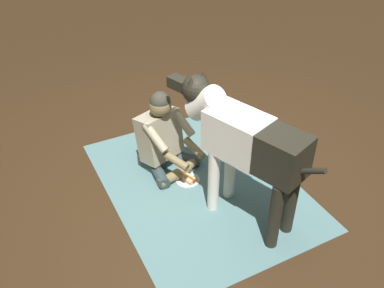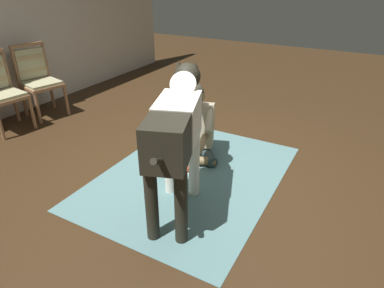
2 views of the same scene
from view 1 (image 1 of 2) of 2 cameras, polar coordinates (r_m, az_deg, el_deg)
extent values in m
plane|color=#332212|center=(4.06, 1.40, -4.50)|extent=(13.96, 13.96, 0.00)
cube|color=slate|center=(3.98, 1.03, -5.41)|extent=(2.19, 1.64, 0.01)
cube|color=#2E3E3F|center=(4.21, -4.58, -1.88)|extent=(0.34, 0.40, 0.12)
cylinder|color=#2E3E3F|center=(4.20, -1.55, -1.80)|extent=(0.36, 0.36, 0.11)
cylinder|color=olive|center=(4.08, -0.73, -3.18)|extent=(0.23, 0.37, 0.09)
cylinder|color=#2E3E3F|center=(4.03, -4.64, -3.75)|extent=(0.41, 0.15, 0.11)
cylinder|color=olive|center=(3.99, -2.42, -4.30)|extent=(0.19, 0.37, 0.09)
cube|color=tan|center=(4.02, -4.45, 1.21)|extent=(0.40, 0.47, 0.49)
cylinder|color=tan|center=(3.96, -1.28, 2.97)|extent=(0.30, 0.17, 0.24)
cylinder|color=olive|center=(3.92, 0.35, -0.60)|extent=(0.28, 0.12, 0.12)
cylinder|color=tan|center=(3.76, -4.99, 0.86)|extent=(0.30, 0.17, 0.24)
cylinder|color=olive|center=(3.78, -2.24, -2.23)|extent=(0.27, 0.19, 0.12)
sphere|color=olive|center=(3.82, -4.35, 5.26)|extent=(0.21, 0.21, 0.21)
sphere|color=#333229|center=(3.80, -4.37, 5.73)|extent=(0.19, 0.19, 0.19)
cylinder|color=silver|center=(3.55, 2.95, -5.02)|extent=(0.10, 0.10, 0.61)
cylinder|color=silver|center=(3.69, 5.20, -3.37)|extent=(0.10, 0.10, 0.61)
cylinder|color=black|center=(3.30, 11.18, -9.70)|extent=(0.10, 0.10, 0.61)
cylinder|color=black|center=(3.44, 13.25, -7.71)|extent=(0.10, 0.10, 0.61)
cube|color=silver|center=(3.26, 6.19, 1.37)|extent=(0.56, 0.46, 0.36)
cube|color=black|center=(3.10, 11.60, -1.30)|extent=(0.50, 0.42, 0.34)
cylinder|color=silver|center=(3.36, 1.88, 5.56)|extent=(0.41, 0.33, 0.35)
sphere|color=black|center=(3.38, 0.57, 7.49)|extent=(0.24, 0.24, 0.24)
cube|color=black|center=(3.51, -1.84, 8.28)|extent=(0.20, 0.16, 0.09)
cone|color=black|center=(3.29, -0.12, 8.37)|extent=(0.11, 0.11, 0.11)
cone|color=black|center=(3.38, 1.56, 9.17)|extent=(0.11, 0.11, 0.11)
cylinder|color=black|center=(3.04, 15.06, -3.58)|extent=(0.31, 0.15, 0.21)
cylinder|color=silver|center=(4.02, -0.60, -4.91)|extent=(0.23, 0.23, 0.01)
cylinder|color=tan|center=(4.01, -0.38, -4.44)|extent=(0.18, 0.10, 0.05)
cylinder|color=tan|center=(3.99, -0.83, -4.72)|extent=(0.18, 0.10, 0.05)
cylinder|color=#94381F|center=(3.99, -0.60, -4.50)|extent=(0.18, 0.09, 0.04)
camera|label=2|loc=(2.93, 57.05, 3.73)|focal=31.39mm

